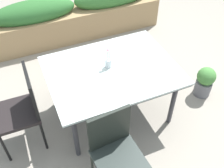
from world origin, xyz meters
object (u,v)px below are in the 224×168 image
flower_vase (108,61)px  potted_plant (205,81)px  chair_end_left (23,107)px  dining_table (112,73)px  chair_near_left (116,150)px  planter_box (76,16)px

flower_vase → potted_plant: size_ratio=0.55×
potted_plant → chair_end_left: bearing=175.5°
dining_table → chair_near_left: 0.91m
chair_end_left → potted_plant: (2.25, -0.18, -0.32)m
flower_vase → planter_box: (0.16, 1.77, -0.41)m
dining_table → flower_vase: (-0.02, 0.06, 0.13)m
chair_near_left → potted_plant: (1.57, 0.66, -0.31)m
planter_box → dining_table: bearing=-94.3°
chair_near_left → planter_box: bearing=-103.9°
chair_end_left → potted_plant: size_ratio=2.21×
dining_table → chair_near_left: bearing=-111.1°
flower_vase → potted_plant: (1.27, -0.24, -0.56)m
dining_table → flower_vase: size_ratio=5.96×
dining_table → chair_near_left: (-0.32, -0.84, -0.12)m
chair_near_left → chair_end_left: size_ratio=0.96×
chair_end_left → flower_vase: 1.01m
dining_table → potted_plant: bearing=-8.2°
planter_box → potted_plant: (1.11, -2.01, -0.16)m
flower_vase → chair_near_left: bearing=-108.6°
dining_table → planter_box: planter_box is taller
chair_end_left → potted_plant: chair_end_left is taller
chair_near_left → flower_vase: (0.30, 0.90, 0.25)m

